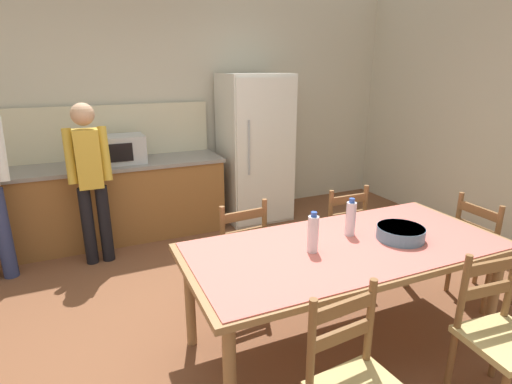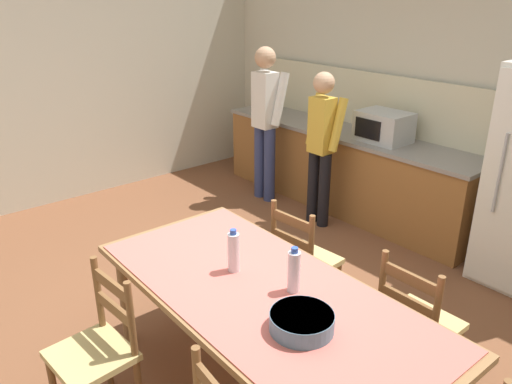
% 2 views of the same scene
% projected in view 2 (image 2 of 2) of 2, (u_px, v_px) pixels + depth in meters
% --- Properties ---
extents(ground_plane, '(8.32, 8.32, 0.00)m').
position_uv_depth(ground_plane, '(244.00, 324.00, 3.71)').
color(ground_plane, brown).
extents(wall_back, '(6.52, 0.12, 2.90)m').
position_uv_depth(wall_back, '(460.00, 86.00, 4.75)').
color(wall_back, beige).
rests_on(wall_back, ground).
extents(wall_left, '(0.12, 5.20, 2.90)m').
position_uv_depth(wall_left, '(57.00, 73.00, 5.47)').
color(wall_left, beige).
rests_on(wall_left, ground).
extents(kitchen_counter, '(3.23, 0.66, 0.88)m').
position_uv_depth(kitchen_counter, '(342.00, 168.00, 5.59)').
color(kitchen_counter, brown).
rests_on(kitchen_counter, ground).
extents(counter_splashback, '(3.19, 0.03, 0.60)m').
position_uv_depth(counter_splashback, '(365.00, 99.00, 5.49)').
color(counter_splashback, beige).
rests_on(counter_splashback, kitchen_counter).
extents(microwave, '(0.50, 0.39, 0.30)m').
position_uv_depth(microwave, '(384.00, 127.00, 4.99)').
color(microwave, '#B2B7BC').
rests_on(microwave, kitchen_counter).
extents(dining_table, '(2.19, 1.03, 0.76)m').
position_uv_depth(dining_table, '(263.00, 301.00, 2.79)').
color(dining_table, olive).
rests_on(dining_table, ground).
extents(bottle_near_centre, '(0.07, 0.07, 0.27)m').
position_uv_depth(bottle_near_centre, '(234.00, 252.00, 2.91)').
color(bottle_near_centre, silver).
rests_on(bottle_near_centre, dining_table).
extents(bottle_off_centre, '(0.07, 0.07, 0.27)m').
position_uv_depth(bottle_off_centre, '(294.00, 271.00, 2.71)').
color(bottle_off_centre, silver).
rests_on(bottle_off_centre, dining_table).
extents(serving_bowl, '(0.32, 0.32, 0.09)m').
position_uv_depth(serving_bowl, '(302.00, 321.00, 2.43)').
color(serving_bowl, slate).
rests_on(serving_bowl, dining_table).
extents(chair_side_far_right, '(0.42, 0.40, 0.91)m').
position_uv_depth(chair_side_far_right, '(416.00, 324.00, 3.00)').
color(chair_side_far_right, brown).
rests_on(chair_side_far_right, ground).
extents(chair_side_far_left, '(0.44, 0.43, 0.91)m').
position_uv_depth(chair_side_far_left, '(303.00, 260.00, 3.70)').
color(chair_side_far_left, brown).
rests_on(chair_side_far_left, ground).
extents(chair_side_near_left, '(0.45, 0.43, 0.91)m').
position_uv_depth(chair_side_near_left, '(97.00, 351.00, 2.77)').
color(chair_side_near_left, brown).
rests_on(chair_side_near_left, ground).
extents(person_at_sink, '(0.44, 0.30, 1.74)m').
position_uv_depth(person_at_sink, '(266.00, 117.00, 5.58)').
color(person_at_sink, navy).
rests_on(person_at_sink, ground).
extents(person_at_counter, '(0.40, 0.27, 1.58)m').
position_uv_depth(person_at_counter, '(321.00, 142.00, 4.98)').
color(person_at_counter, black).
rests_on(person_at_counter, ground).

